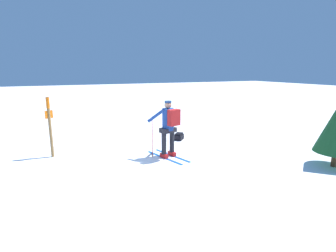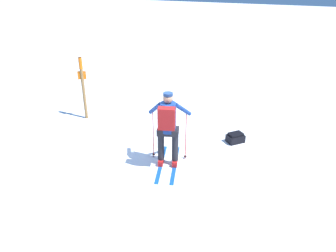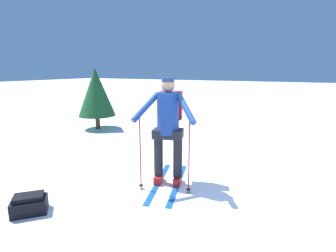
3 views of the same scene
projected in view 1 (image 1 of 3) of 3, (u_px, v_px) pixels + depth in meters
The scene contains 4 objects.
ground_plane at pixel (154, 157), 8.24m from camera, with size 80.00×80.00×0.00m, color white.
skier at pixel (169, 125), 7.99m from camera, with size 1.70×1.03×1.77m.
dropped_backpack at pixel (179, 137), 10.20m from camera, with size 0.52×0.52×0.26m.
trail_marker at pixel (50, 122), 8.00m from camera, with size 0.13×0.23×1.88m.
Camera 1 is at (-7.35, 2.76, 2.71)m, focal length 28.00 mm.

